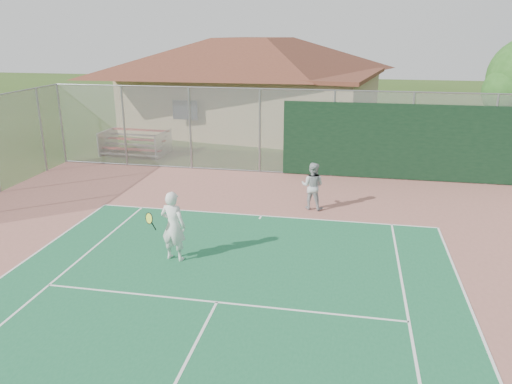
% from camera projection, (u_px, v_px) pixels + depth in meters
% --- Properties ---
extents(back_fence, '(20.08, 0.11, 3.53)m').
position_uv_depth(back_fence, '(336.00, 137.00, 20.04)').
color(back_fence, gray).
rests_on(back_fence, ground).
extents(clubhouse, '(16.04, 12.06, 6.31)m').
position_uv_depth(clubhouse, '(254.00, 75.00, 29.13)').
color(clubhouse, tan).
rests_on(clubhouse, ground).
extents(bleachers, '(3.08, 1.96, 1.13)m').
position_uv_depth(bleachers, '(135.00, 142.00, 24.01)').
color(bleachers, '#9F3024').
rests_on(bleachers, ground).
extents(player_white_front, '(1.06, 0.72, 1.87)m').
position_uv_depth(player_white_front, '(173.00, 227.00, 12.85)').
color(player_white_front, silver).
rests_on(player_white_front, ground).
extents(player_grey_back, '(0.87, 0.73, 1.59)m').
position_uv_depth(player_grey_back, '(312.00, 186.00, 16.59)').
color(player_grey_back, '#A7AAAC').
rests_on(player_grey_back, ground).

